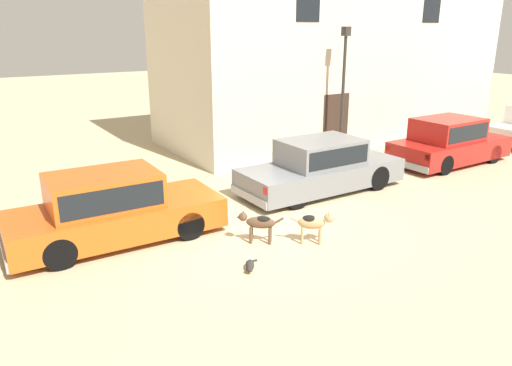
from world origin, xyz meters
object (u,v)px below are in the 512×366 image
Objects in this scene: parked_sedan_third at (449,141)px; stray_cat at (250,266)px; street_lamp at (344,78)px; stray_dog_spotted at (314,222)px; stray_dog_tan at (258,222)px; parked_sedan_second at (321,166)px; parked_sedan_nearest at (112,207)px.

stray_cat is at bearing -163.50° from parked_sedan_third.
parked_sedan_third is 1.00× the size of street_lamp.
stray_dog_spotted is at bearing 133.11° from stray_cat.
stray_cat is (-9.27, -2.80, -0.66)m from parked_sedan_third.
parked_sedan_third is 8.70m from stray_dog_tan.
parked_sedan_second is at bearing -140.34° from street_lamp.
parked_sedan_nearest is 3.02m from stray_dog_tan.
parked_sedan_third reaches higher than stray_dog_tan.
stray_cat is (-1.72, -0.29, -0.38)m from stray_dog_spotted.
parked_sedan_third is (10.97, 0.18, 0.01)m from parked_sedan_nearest.
stray_dog_tan reaches higher than stray_cat.
stray_cat is at bearing -55.68° from parked_sedan_nearest.
parked_sedan_nearest is 1.05× the size of parked_sedan_third.
parked_sedan_nearest is at bearing 5.40° from stray_dog_tan.
stray_dog_spotted is (-2.26, -2.54, -0.24)m from parked_sedan_second.
stray_cat is at bearing 89.94° from stray_dog_tan.
parked_sedan_second is 5.85× the size of stray_dog_spotted.
stray_dog_tan is 0.19× the size of street_lamp.
street_lamp is at bearing 140.23° from parked_sedan_third.
parked_sedan_second is 3.93m from street_lamp.
street_lamp reaches higher than parked_sedan_second.
stray_dog_tan is (-8.49, -1.88, -0.30)m from parked_sedan_third.
stray_cat is (1.71, -2.62, -0.65)m from parked_sedan_nearest.
stray_cat is at bearing -142.87° from street_lamp.
stray_dog_spotted is at bearing -131.55° from parked_sedan_second.
parked_sedan_second reaches higher than stray_dog_spotted.
stray_dog_spotted is 1.69× the size of stray_cat.
parked_sedan_nearest reaches higher than parked_sedan_second.
street_lamp is at bearing 81.67° from stray_dog_spotted.
parked_sedan_second is 5.88× the size of stray_dog_tan.
stray_dog_tan is at bearing -33.17° from parked_sedan_nearest.
parked_sedan_nearest is at bearing -179.39° from parked_sedan_third.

